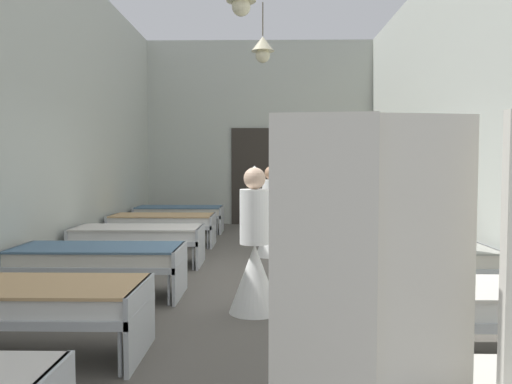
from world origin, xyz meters
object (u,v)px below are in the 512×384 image
object	(u,v)px
bed_right_row_1	(474,303)
bed_right_row_3	(373,236)
bed_left_row_1	(21,301)
nurse_near_aisle	(271,224)
bed_left_row_4	(163,222)
bed_left_row_3	(138,236)
privacy_screen	(428,329)
bed_left_row_5	(179,213)
bed_right_row_5	(338,213)
bed_left_row_2	(98,258)
nurse_mid_aisle	(255,261)
bed_right_row_2	(408,259)
bed_right_row_4	(352,222)

from	to	relation	value
bed_right_row_1	bed_right_row_3	xyz separation A→B (m)	(0.00, 3.62, 0.00)
bed_left_row_1	bed_right_row_1	xyz separation A→B (m)	(3.49, 0.00, 0.00)
bed_right_row_1	nurse_near_aisle	size ratio (longest dim) A/B	1.28
bed_left_row_4	bed_right_row_3	bearing A→B (deg)	-27.41
bed_left_row_3	privacy_screen	bearing A→B (deg)	-65.15
bed_left_row_5	bed_right_row_5	world-z (taller)	same
bed_left_row_2	nurse_mid_aisle	world-z (taller)	nurse_mid_aisle
bed_right_row_1	nurse_near_aisle	xyz separation A→B (m)	(-1.50, 4.38, 0.09)
bed_left_row_4	privacy_screen	distance (m)	7.74
bed_left_row_5	nurse_mid_aisle	world-z (taller)	nurse_mid_aisle
bed_right_row_5	bed_right_row_2	bearing A→B (deg)	-90.00
bed_right_row_1	bed_right_row_2	world-z (taller)	same
bed_left_row_4	bed_right_row_5	xyz separation A→B (m)	(3.49, 1.81, 0.00)
bed_right_row_1	bed_left_row_2	xyz separation A→B (m)	(-3.49, 1.81, 0.00)
bed_left_row_4	bed_right_row_4	size ratio (longest dim) A/B	1.00
bed_right_row_3	bed_right_row_5	distance (m)	3.62
bed_left_row_1	bed_left_row_3	distance (m)	3.62
bed_right_row_3	bed_right_row_4	distance (m)	1.81
bed_left_row_3	bed_right_row_3	bearing A→B (deg)	0.00
bed_right_row_1	bed_right_row_2	distance (m)	1.81
nurse_near_aisle	bed_left_row_3	bearing A→B (deg)	-155.06
bed_right_row_4	bed_right_row_2	bearing A→B (deg)	-90.00
bed_right_row_3	nurse_near_aisle	bearing A→B (deg)	153.18
bed_right_row_5	bed_left_row_4	bearing A→B (deg)	-152.59
bed_left_row_3	bed_right_row_2	bearing A→B (deg)	-27.41
bed_left_row_1	bed_right_row_5	xyz separation A→B (m)	(3.49, 7.24, 0.00)
bed_right_row_4	privacy_screen	bearing A→B (deg)	-97.42
bed_right_row_1	bed_right_row_2	bearing A→B (deg)	90.00
bed_right_row_2	bed_left_row_5	distance (m)	6.45
bed_left_row_1	privacy_screen	bearing A→B (deg)	-36.30
nurse_mid_aisle	bed_left_row_3	bearing A→B (deg)	-93.46
bed_left_row_1	bed_left_row_4	size ratio (longest dim) A/B	1.00
bed_left_row_3	bed_left_row_5	bearing A→B (deg)	90.00
bed_left_row_2	bed_left_row_4	xyz separation A→B (m)	(0.00, 3.62, 0.00)
bed_left_row_2	bed_right_row_5	size ratio (longest dim) A/B	1.00
bed_left_row_3	nurse_mid_aisle	size ratio (longest dim) A/B	1.28
bed_right_row_2	bed_left_row_2	bearing A→B (deg)	180.00
bed_right_row_5	nurse_mid_aisle	size ratio (longest dim) A/B	1.28
bed_left_row_4	nurse_mid_aisle	distance (m)	4.58
bed_left_row_5	bed_left_row_3	bearing A→B (deg)	-90.00
bed_left_row_2	bed_right_row_3	xyz separation A→B (m)	(3.49, 1.81, 0.00)
bed_right_row_2	privacy_screen	bearing A→B (deg)	-104.49
bed_right_row_3	bed_right_row_1	bearing A→B (deg)	-90.00
bed_left_row_2	privacy_screen	distance (m)	4.49
bed_left_row_4	bed_left_row_5	xyz separation A→B (m)	(0.00, 1.81, 0.00)
bed_left_row_3	bed_left_row_4	bearing A→B (deg)	90.00
bed_right_row_2	bed_left_row_5	bearing A→B (deg)	122.73
bed_left_row_4	bed_left_row_5	bearing A→B (deg)	90.00
bed_left_row_2	bed_right_row_5	distance (m)	6.45
bed_right_row_1	bed_left_row_5	bearing A→B (deg)	115.74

